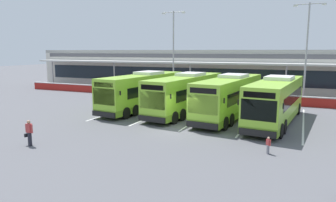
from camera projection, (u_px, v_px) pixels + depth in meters
name	position (u px, v px, depth m)	size (l,w,h in m)	color
ground_plane	(181.00, 130.00, 23.08)	(200.00, 200.00, 0.00)	#56565B
terminal_building	(245.00, 70.00, 46.91)	(70.00, 13.00, 6.00)	beige
red_barrier_wall	(226.00, 97.00, 36.10)	(60.00, 0.40, 1.10)	maroon
coach_bus_leftmost	(144.00, 92.00, 31.12)	(3.96, 12.34, 3.78)	#8CC633
coach_bus_left_centre	(186.00, 94.00, 29.26)	(3.96, 12.34, 3.78)	#8CC633
coach_bus_centre	(230.00, 97.00, 27.28)	(3.96, 12.34, 3.78)	#8CC633
coach_bus_right_centre	(276.00, 101.00, 25.17)	(3.96, 12.34, 3.78)	#8CC633
bay_stripe_far_west	(126.00, 108.00, 31.84)	(0.14, 13.00, 0.01)	silver
bay_stripe_west	(163.00, 111.00, 30.17)	(0.14, 13.00, 0.01)	silver
bay_stripe_mid_west	(204.00, 115.00, 28.50)	(0.14, 13.00, 0.01)	silver
bay_stripe_centre	(251.00, 119.00, 26.84)	(0.14, 13.00, 0.01)	silver
bay_stripe_mid_east	(303.00, 123.00, 25.17)	(0.14, 13.00, 0.01)	silver
pedestrian_with_handbag	(29.00, 132.00, 19.17)	(0.62, 0.32, 1.62)	black
pedestrian_child	(268.00, 145.00, 17.65)	(0.29, 0.26, 1.00)	slate
lamp_post_west	(173.00, 48.00, 40.93)	(3.24, 0.28, 11.00)	#9E9EA3
lamp_post_centre	(307.00, 47.00, 33.83)	(3.24, 0.28, 11.00)	#9E9EA3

